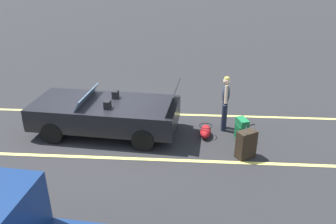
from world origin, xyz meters
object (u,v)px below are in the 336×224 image
suitcase_medium_bright (242,129)px  duffel_bag (205,131)px  suitcase_large_black (246,144)px  convertible_car (99,113)px  traveler_person (225,100)px

suitcase_medium_bright → duffel_bag: size_ratio=0.93×
suitcase_medium_bright → duffel_bag: (0.99, -0.09, -0.15)m
suitcase_large_black → suitcase_medium_bright: size_ratio=1.56×
suitcase_medium_bright → duffel_bag: 1.01m
convertible_car → suitcase_medium_bright: 4.07m
suitcase_large_black → suitcase_medium_bright: bearing=-32.7°
convertible_car → suitcase_medium_bright: size_ratio=6.90×
suitcase_large_black → traveler_person: size_ratio=0.59×
suitcase_medium_bright → traveler_person: bearing=-71.9°
suitcase_large_black → duffel_bag: bearing=11.9°
suitcase_medium_bright → traveler_person: size_ratio=0.38×
suitcase_large_black → duffel_bag: 1.43m
convertible_car → suitcase_large_black: bearing=169.5°
duffel_bag → traveler_person: traveler_person is taller
suitcase_large_black → suitcase_medium_bright: suitcase_large_black is taller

